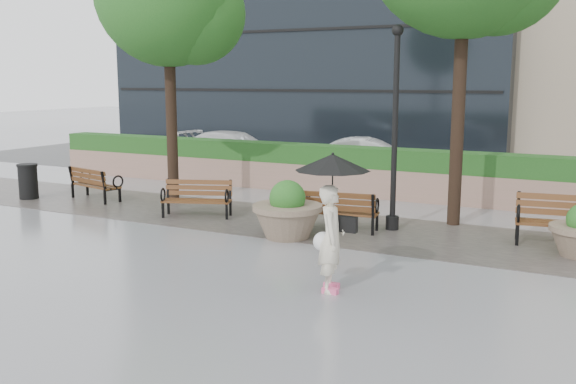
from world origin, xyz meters
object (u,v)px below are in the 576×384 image
at_px(bench_3, 565,232).
at_px(lamppost, 395,142).
at_px(car_left, 234,149).
at_px(car_right, 369,157).
at_px(planter_left, 287,215).
at_px(bench_1, 197,206).
at_px(bench_2, 339,219).
at_px(bench_0, 95,191).
at_px(trash_bin, 28,182).
at_px(pedestrian, 332,209).

height_order(bench_3, lamppost, lamppost).
height_order(car_left, car_right, car_left).
distance_m(bench_3, planter_left, 5.41).
bearing_deg(bench_1, planter_left, -37.16).
bearing_deg(bench_3, lamppost, 174.67).
relative_size(bench_3, car_right, 0.50).
bearing_deg(bench_3, bench_2, -178.09).
relative_size(lamppost, car_right, 1.13).
distance_m(bench_2, planter_left, 1.28).
distance_m(bench_0, bench_1, 3.71).
bearing_deg(car_left, lamppost, -129.93).
height_order(bench_0, car_right, car_right).
bearing_deg(bench_3, planter_left, -168.44).
bearing_deg(trash_bin, bench_3, 5.11).
bearing_deg(planter_left, bench_2, 56.12).
bearing_deg(car_left, planter_left, -142.29).
height_order(bench_0, planter_left, planter_left).
relative_size(car_left, car_right, 1.18).
bearing_deg(pedestrian, bench_1, 36.36).
xyz_separation_m(bench_0, car_right, (4.98, 7.59, 0.37)).
bearing_deg(bench_1, lamppost, -10.26).
bearing_deg(bench_2, car_left, -54.18).
distance_m(bench_0, bench_3, 11.57).
bearing_deg(car_left, pedestrian, -142.02).
distance_m(bench_1, trash_bin, 5.42).
distance_m(bench_3, lamppost, 3.77).
distance_m(bench_1, pedestrian, 6.09).
bearing_deg(bench_1, pedestrian, -56.08).
height_order(bench_0, lamppost, lamppost).
xyz_separation_m(bench_0, trash_bin, (-1.74, -0.69, 0.19)).
bearing_deg(trash_bin, bench_1, 1.66).
bearing_deg(bench_2, trash_bin, -5.59).
relative_size(bench_3, lamppost, 0.44).
bearing_deg(bench_3, trash_bin, 176.70).
bearing_deg(planter_left, lamppost, 44.72).
relative_size(bench_2, pedestrian, 0.81).
relative_size(planter_left, trash_bin, 1.58).
distance_m(bench_1, car_right, 8.23).
distance_m(lamppost, car_right, 8.04).
xyz_separation_m(lamppost, pedestrian, (0.43, -4.30, -0.63)).
relative_size(bench_0, bench_1, 1.01).
bearing_deg(pedestrian, lamppost, -12.88).
xyz_separation_m(bench_2, car_left, (-7.40, 7.68, 0.39)).
relative_size(bench_0, planter_left, 1.21).
bearing_deg(bench_0, planter_left, -178.17).
bearing_deg(car_right, bench_2, -178.65).
height_order(bench_2, bench_3, bench_3).
xyz_separation_m(bench_0, bench_3, (11.56, 0.50, 0.03)).
height_order(bench_3, car_right, car_right).
bearing_deg(bench_2, bench_3, -177.78).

